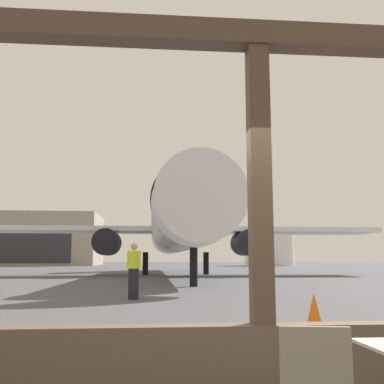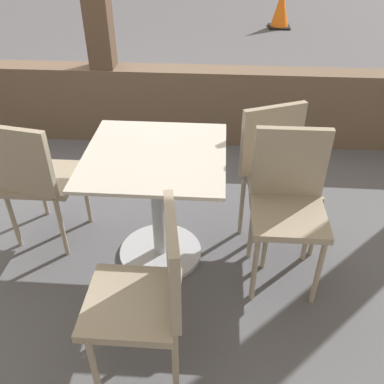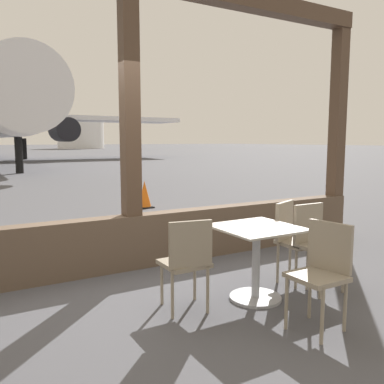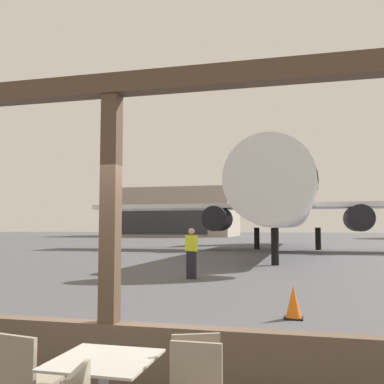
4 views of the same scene
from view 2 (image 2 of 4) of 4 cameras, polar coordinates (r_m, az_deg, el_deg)
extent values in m
cube|color=brown|center=(3.98, -11.31, 11.89)|extent=(7.47, 0.24, 0.67)
cube|color=#ADA89E|center=(2.28, -5.09, 5.04)|extent=(0.77, 0.77, 0.02)
cylinder|color=#9EA0A5|center=(2.49, -4.65, -2.34)|extent=(0.08, 0.08, 0.72)
cylinder|color=#9EA0A5|center=(2.72, -4.30, -8.12)|extent=(0.52, 0.52, 0.03)
cube|color=gray|center=(2.31, 13.04, -3.18)|extent=(0.40, 0.40, 0.04)
cube|color=gray|center=(2.33, 13.25, 3.95)|extent=(0.40, 0.04, 0.41)
cylinder|color=gray|center=(2.38, 16.87, -10.35)|extent=(0.03, 0.03, 0.48)
cylinder|color=gray|center=(2.32, 8.55, -10.28)|extent=(0.03, 0.03, 0.48)
cylinder|color=gray|center=(2.62, 15.59, -5.03)|extent=(0.03, 0.03, 0.48)
cylinder|color=gray|center=(2.57, 8.14, -4.84)|extent=(0.03, 0.03, 0.48)
cube|color=gray|center=(1.86, -8.21, -14.73)|extent=(0.40, 0.40, 0.04)
cube|color=gray|center=(1.69, -2.69, -9.42)|extent=(0.11, 0.40, 0.42)
cylinder|color=gray|center=(1.97, -13.05, -23.01)|extent=(0.03, 0.03, 0.46)
cylinder|color=gray|center=(2.17, -12.25, -15.36)|extent=(0.03, 0.03, 0.46)
cylinder|color=gray|center=(1.95, -2.27, -22.68)|extent=(0.03, 0.03, 0.46)
cylinder|color=gray|center=(2.15, -2.91, -14.97)|extent=(0.03, 0.03, 0.46)
cube|color=gray|center=(2.57, 12.17, 0.59)|extent=(0.40, 0.40, 0.04)
cube|color=gray|center=(2.58, 10.87, 7.06)|extent=(0.38, 0.20, 0.43)
cylinder|color=gray|center=(2.68, 16.52, -4.63)|extent=(0.03, 0.03, 0.45)
cylinder|color=gray|center=(2.52, 10.06, -6.40)|extent=(0.03, 0.03, 0.45)
cylinder|color=gray|center=(2.89, 12.92, -0.59)|extent=(0.03, 0.03, 0.45)
cylinder|color=gray|center=(2.75, 6.80, -1.97)|extent=(0.03, 0.03, 0.45)
cube|color=gray|center=(2.76, -19.56, 1.74)|extent=(0.40, 0.40, 0.04)
cube|color=gray|center=(2.52, -22.60, 3.84)|extent=(0.40, 0.11, 0.42)
cylinder|color=gray|center=(3.08, -19.86, 0.44)|extent=(0.03, 0.03, 0.44)
cylinder|color=gray|center=(2.92, -14.22, -0.49)|extent=(0.03, 0.03, 0.44)
cylinder|color=gray|center=(2.87, -23.27, -3.35)|extent=(0.03, 0.03, 0.44)
cylinder|color=gray|center=(2.69, -17.37, -4.61)|extent=(0.03, 0.03, 0.44)
cone|color=orange|center=(7.89, 12.06, 23.36)|extent=(0.32, 0.32, 0.64)
cube|color=black|center=(7.95, 11.78, 21.24)|extent=(0.36, 0.36, 0.03)
camera|label=1|loc=(2.23, -91.89, -21.26)|focal=42.25mm
camera|label=3|loc=(3.11, -101.22, -14.58)|focal=38.19mm
camera|label=4|loc=(1.83, 135.70, -31.04)|focal=41.97mm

